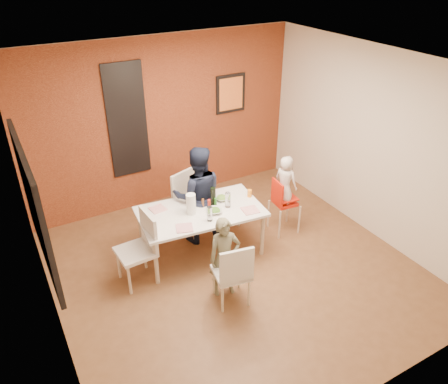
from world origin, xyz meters
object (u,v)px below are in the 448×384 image
toddler (286,180)px  high_chair (283,201)px  wine_bottle (213,197)px  chair_left (141,244)px  child_far (198,195)px  dining_table (201,214)px  child_near (225,257)px  chair_near (234,272)px  paper_towel_roll (191,204)px  chair_far (189,200)px

toddler → high_chair: bearing=58.7°
toddler → wine_bottle: size_ratio=2.60×
chair_left → child_far: 1.13m
dining_table → child_near: size_ratio=1.63×
chair_near → wine_bottle: bearing=-96.2°
toddler → wine_bottle: 1.11m
dining_table → chair_near: bearing=-96.8°
chair_left → child_near: bearing=43.6°
child_near → wine_bottle: bearing=82.8°
dining_table → chair_left: 0.92m
child_far → high_chair: bearing=-179.6°
high_chair → child_near: bearing=123.5°
child_far → dining_table: bearing=89.4°
toddler → paper_towel_roll: 1.46m
chair_far → paper_towel_roll: (-0.23, -0.56, 0.29)m
chair_left → child_far: size_ratio=0.66×
high_chair → toddler: toddler is taller
chair_left → dining_table: bearing=95.2°
chair_near → wine_bottle: wine_bottle is taller
dining_table → child_near: (-0.12, -0.87, -0.10)m
chair_left → paper_towel_roll: bearing=96.4°
dining_table → chair_far: size_ratio=1.80×
high_chair → chair_left: bearing=95.9°
chair_far → child_near: (-0.21, -1.42, -0.01)m
child_near → child_far: size_ratio=0.73×
dining_table → paper_towel_roll: size_ratio=6.08×
high_chair → paper_towel_roll: (-1.43, 0.11, 0.31)m
child_far → wine_bottle: 0.31m
chair_near → wine_bottle: (0.34, 1.13, 0.34)m
paper_towel_roll → high_chair: bearing=-4.4°
chair_near → chair_far: (0.22, 1.66, 0.05)m
chair_near → high_chair: chair_near is taller
paper_towel_roll → child_far: bearing=50.7°
child_near → dining_table: bearing=95.1°
paper_towel_roll → chair_left: bearing=-170.2°
child_far → wine_bottle: (0.09, -0.29, 0.09)m
child_near → toddler: toddler is taller
dining_table → wine_bottle: bearing=6.7°
chair_far → chair_near: bearing=-116.9°
chair_far → wine_bottle: bearing=-96.6°
chair_far → child_near: child_near is taller
child_far → toddler: child_far is taller
dining_table → high_chair: size_ratio=2.01×
child_near → paper_towel_roll: 0.92m
child_near → paper_towel_roll: (-0.02, 0.87, 0.30)m
chair_left → toddler: size_ratio=1.34×
chair_far → wine_bottle: 0.61m
child_far → chair_far: bearing=-62.9°
dining_table → toddler: toddler is taller
chair_near → chair_far: 1.68m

